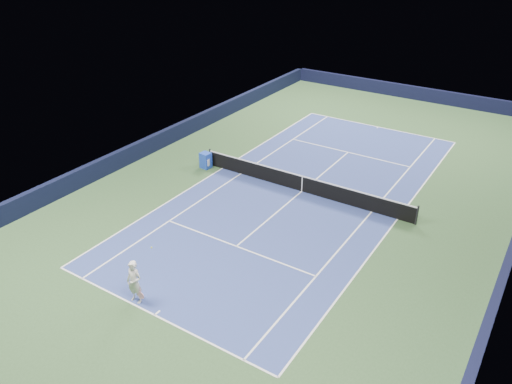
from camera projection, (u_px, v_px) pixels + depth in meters
The scene contains 18 objects.
ground at pixel (302, 191), 27.84m from camera, with size 40.00×40.00×0.00m, color #2D4B29.
wall_far at pixel (413, 92), 42.24m from camera, with size 22.00×0.35×1.10m, color black.
wall_left at pixel (157, 142), 32.74m from camera, with size 0.35×40.00×1.10m, color black.
court_surface at pixel (302, 191), 27.84m from camera, with size 10.97×23.77×0.01m, color navy.
baseline_far at pixel (378, 127), 36.62m from camera, with size 10.97×0.08×0.00m, color white.
baseline_near at pixel (155, 315), 19.05m from camera, with size 10.97×0.08×0.00m, color white.
sideline_doubles_right at pixel (397, 219), 25.22m from camera, with size 0.08×23.77×0.00m, color white.
sideline_doubles_left at pixel (222, 168), 30.45m from camera, with size 0.08×23.77×0.00m, color white.
sideline_singles_right at pixel (372, 212), 25.88m from camera, with size 0.08×23.77×0.00m, color white.
sideline_singles_left at pixel (241, 174), 29.80m from camera, with size 0.08×23.77×0.00m, color white.
service_line_far at pixel (348, 152), 32.57m from camera, with size 8.23×0.08×0.00m, color white.
service_line_near at pixel (236, 246), 23.11m from camera, with size 8.23×0.08×0.00m, color white.
center_service_line at pixel (302, 191), 27.84m from camera, with size 0.08×12.80×0.00m, color white.
center_mark_far at pixel (378, 127), 36.51m from camera, with size 0.08×0.30×0.00m, color white.
center_mark_near at pixel (157, 313), 19.16m from camera, with size 0.08×0.30×0.00m, color white.
tennis_net at pixel (302, 183), 27.60m from camera, with size 12.90×0.10×1.07m.
sponsor_cube at pixel (206, 160), 30.32m from camera, with size 0.65×0.60×0.97m.
tennis_player at pixel (134, 282), 19.33m from camera, with size 0.84×1.28×2.04m.
Camera 1 is at (11.13, -21.98, 13.21)m, focal length 35.00 mm.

